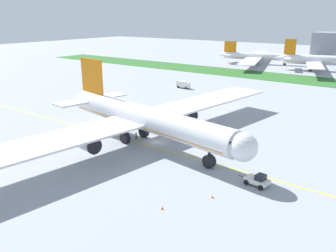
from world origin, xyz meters
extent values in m
plane|color=#9399A0|center=(0.00, 0.00, 0.00)|extent=(600.00, 600.00, 0.00)
cube|color=yellow|center=(0.00, -2.92, 0.00)|extent=(280.00, 0.36, 0.01)
cube|color=#2D6628|center=(0.00, 103.05, 0.05)|extent=(320.00, 24.00, 0.10)
cylinder|color=white|center=(-1.18, -2.47, 6.11)|extent=(48.04, 12.23, 5.43)
cube|color=orange|center=(-1.18, -2.47, 5.16)|extent=(46.08, 11.52, 0.65)
sphere|color=white|center=(23.93, -6.11, 6.11)|extent=(5.16, 5.16, 5.16)
cone|color=white|center=(-27.23, 1.30, 6.52)|extent=(6.57, 5.43, 4.62)
cube|color=orange|center=(-21.03, 0.40, 13.17)|extent=(8.58, 1.77, 8.69)
cube|color=white|center=(-21.20, 5.92, 6.92)|extent=(6.45, 9.35, 0.38)
cube|color=white|center=(-22.75, -4.83, 6.92)|extent=(6.45, 9.35, 0.38)
cube|color=white|center=(-0.07, 21.82, 5.43)|extent=(16.56, 44.04, 0.43)
cube|color=white|center=(-7.02, -26.08, 5.43)|extent=(16.56, 44.04, 0.43)
cylinder|color=#B7BABF|center=(-0.04, 12.05, 3.79)|extent=(5.53, 3.70, 2.99)
cylinder|color=black|center=(2.51, 11.68, 3.79)|extent=(0.89, 3.17, 3.14)
cylinder|color=#B7BABF|center=(-4.21, -16.72, 3.79)|extent=(5.53, 3.70, 2.99)
cylinder|color=black|center=(-1.66, -17.09, 3.79)|extent=(0.89, 3.17, 3.14)
cylinder|color=black|center=(16.78, -5.08, 2.34)|extent=(0.57, 0.57, 2.10)
cylinder|color=black|center=(16.78, -5.08, 1.29)|extent=(2.72, 1.52, 2.58)
cylinder|color=black|center=(-4.55, 0.90, 2.34)|extent=(0.57, 0.57, 2.10)
cylinder|color=black|center=(-4.55, 0.90, 1.29)|extent=(2.72, 1.52, 2.58)
cylinder|color=black|center=(-5.37, -4.75, 2.34)|extent=(0.57, 0.57, 2.10)
cylinder|color=black|center=(-5.37, -4.75, 1.29)|extent=(2.72, 1.52, 2.58)
cube|color=black|center=(23.12, -6.00, 6.79)|extent=(2.47, 4.30, 0.98)
sphere|color=black|center=(-18.76, 2.76, 6.60)|extent=(0.38, 0.38, 0.38)
sphere|color=black|center=(-13.63, 2.02, 6.60)|extent=(0.38, 0.38, 0.38)
sphere|color=black|center=(-8.50, 1.28, 6.60)|extent=(0.38, 0.38, 0.38)
sphere|color=black|center=(-3.37, 0.53, 6.60)|extent=(0.38, 0.38, 0.38)
sphere|color=black|center=(1.77, -0.21, 6.60)|extent=(0.38, 0.38, 0.38)
sphere|color=black|center=(6.90, -0.96, 6.60)|extent=(0.38, 0.38, 0.38)
sphere|color=black|center=(12.03, -1.70, 6.60)|extent=(0.38, 0.38, 0.38)
sphere|color=black|center=(17.16, -2.44, 6.60)|extent=(0.38, 0.38, 0.38)
cube|color=white|center=(27.09, -6.57, 0.84)|extent=(4.30, 2.81, 0.78)
cube|color=black|center=(27.69, -6.66, 1.68)|extent=(1.68, 1.91, 0.90)
cylinder|color=black|center=(24.21, -6.16, 0.60)|extent=(1.80, 0.38, 0.12)
cylinder|color=black|center=(25.54, -7.49, 0.45)|extent=(0.94, 0.48, 0.90)
cylinder|color=black|center=(25.86, -5.25, 0.45)|extent=(0.94, 0.48, 0.90)
cylinder|color=black|center=(28.32, -7.89, 0.45)|extent=(0.94, 0.48, 0.90)
cylinder|color=black|center=(28.65, -5.66, 0.45)|extent=(0.94, 0.48, 0.90)
cylinder|color=black|center=(-5.24, -1.23, 0.41)|extent=(0.12, 0.12, 0.83)
cylinder|color=#BFE519|center=(-5.38, -1.25, 1.09)|extent=(0.10, 0.10, 0.53)
cylinder|color=black|center=(-5.05, -1.20, 0.41)|extent=(0.12, 0.12, 0.83)
cylinder|color=#BFE519|center=(-4.90, -1.18, 1.09)|extent=(0.10, 0.10, 0.53)
cube|color=#BFE519|center=(-5.14, -1.22, 1.12)|extent=(0.47, 0.31, 0.59)
sphere|color=#8C6647|center=(-5.14, -1.22, 1.54)|extent=(0.22, 0.22, 0.22)
cube|color=#F2590C|center=(-25.64, -13.55, 0.01)|extent=(0.36, 0.36, 0.03)
cone|color=#F2590C|center=(-25.64, -13.55, 0.31)|extent=(0.28, 0.28, 0.55)
cylinder|color=white|center=(-25.64, -13.55, 0.33)|extent=(0.17, 0.17, 0.06)
cube|color=#F2590C|center=(23.10, -14.99, 0.01)|extent=(0.36, 0.36, 0.03)
cone|color=#F2590C|center=(23.10, -14.99, 0.31)|extent=(0.28, 0.28, 0.55)
cylinder|color=white|center=(23.10, -14.99, 0.33)|extent=(0.17, 0.17, 0.06)
cube|color=#F2590C|center=(18.69, -22.41, 0.01)|extent=(0.36, 0.36, 0.03)
cone|color=#F2590C|center=(18.69, -22.41, 0.31)|extent=(0.28, 0.28, 0.55)
cylinder|color=white|center=(18.69, -22.41, 0.33)|extent=(0.17, 0.17, 0.06)
cube|color=white|center=(-30.40, 55.21, 1.60)|extent=(4.38, 2.36, 2.30)
cube|color=white|center=(-27.68, 55.04, 1.43)|extent=(1.78, 2.11, 1.96)
cube|color=#263347|center=(-26.91, 54.99, 1.82)|extent=(0.19, 1.76, 0.86)
cylinder|color=black|center=(-27.62, 56.09, 0.45)|extent=(0.92, 0.35, 0.90)
cylinder|color=black|center=(-27.75, 53.99, 0.45)|extent=(0.92, 0.35, 0.90)
cylinder|color=black|center=(-31.40, 56.32, 0.45)|extent=(0.92, 0.35, 0.90)
cylinder|color=black|center=(-31.53, 54.23, 0.45)|extent=(0.92, 0.35, 0.90)
cylinder|color=white|center=(-34.37, 141.92, 4.47)|extent=(39.91, 14.94, 3.97)
cube|color=orange|center=(-34.37, 141.92, 3.77)|extent=(38.27, 14.19, 0.48)
sphere|color=white|center=(-13.91, 147.79, 4.47)|extent=(3.77, 3.77, 3.77)
cone|color=white|center=(-55.50, 135.87, 4.76)|extent=(5.13, 4.45, 3.37)
cube|color=orange|center=(-50.67, 137.25, 9.63)|extent=(7.10, 2.38, 6.35)
cube|color=white|center=(-52.54, 140.85, 5.06)|extent=(6.02, 7.33, 0.28)
cube|color=white|center=(-50.36, 133.21, 5.06)|extent=(6.02, 7.33, 0.28)
cube|color=white|center=(-41.86, 160.74, 3.97)|extent=(18.55, 37.38, 0.32)
cube|color=white|center=(-30.76, 121.99, 3.97)|extent=(18.55, 37.38, 0.32)
cylinder|color=#B7BABF|center=(-38.45, 153.22, 2.77)|extent=(4.23, 3.14, 2.18)
cylinder|color=black|center=(-36.63, 153.74, 2.77)|extent=(0.95, 2.29, 2.29)
cylinder|color=#B7BABF|center=(-31.85, 130.19, 2.77)|extent=(4.23, 3.14, 2.18)
cylinder|color=black|center=(-30.03, 130.71, 2.77)|extent=(0.95, 2.29, 2.29)
cylinder|color=black|center=(-19.62, 146.15, 1.71)|extent=(0.41, 0.41, 1.54)
cylinder|color=black|center=(-19.62, 146.15, 0.94)|extent=(2.05, 1.34, 1.89)
cylinder|color=black|center=(-38.05, 143.04, 1.71)|extent=(0.41, 0.41, 1.54)
cylinder|color=black|center=(-38.05, 143.04, 0.94)|extent=(2.05, 1.34, 1.89)
cylinder|color=black|center=(-36.90, 139.03, 1.71)|extent=(0.41, 0.41, 1.54)
cylinder|color=black|center=(-36.90, 139.03, 0.94)|extent=(2.05, 1.34, 1.89)
cylinder|color=white|center=(0.43, 134.82, 5.56)|extent=(32.48, 14.45, 4.94)
cube|color=orange|center=(0.43, 134.82, 4.70)|extent=(31.12, 13.69, 0.59)
cone|color=white|center=(-17.19, 129.29, 5.93)|extent=(6.45, 5.64, 4.20)
cube|color=orange|center=(-12.59, 130.73, 11.99)|extent=(5.73, 2.22, 7.91)
cube|color=white|center=(-14.69, 135.26, 6.30)|extent=(5.78, 8.62, 0.35)
cube|color=white|center=(-11.73, 125.82, 6.30)|extent=(5.78, 8.62, 0.35)
cube|color=white|center=(-6.24, 150.64, 4.94)|extent=(15.58, 30.04, 0.40)
cube|color=white|center=(4.00, 118.03, 4.94)|extent=(15.58, 30.04, 0.40)
cylinder|color=#B7BABF|center=(-3.34, 144.66, 3.45)|extent=(5.30, 4.00, 2.72)
cylinder|color=black|center=(-1.10, 145.36, 3.45)|extent=(1.24, 2.85, 2.86)
cylinder|color=#B7BABF|center=(2.96, 124.60, 3.45)|extent=(5.30, 4.00, 2.72)
cylinder|color=black|center=(5.20, 125.30, 3.45)|extent=(1.24, 2.85, 2.86)
cylinder|color=black|center=(-2.83, 136.52, 2.13)|extent=(0.52, 0.52, 1.92)
cylinder|color=black|center=(-2.83, 136.52, 1.17)|extent=(2.56, 1.71, 2.35)
cylinder|color=black|center=(-1.27, 131.57, 2.13)|extent=(0.52, 0.52, 1.92)
cylinder|color=black|center=(-1.27, 131.57, 1.17)|extent=(2.56, 1.71, 2.35)
camera|label=1|loc=(46.77, -59.12, 27.88)|focal=37.28mm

